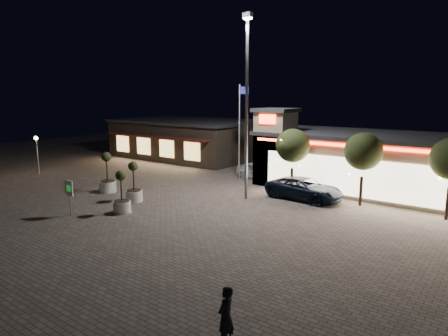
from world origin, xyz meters
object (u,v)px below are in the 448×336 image
Objects in this scene: pedestrian at (226,316)px; planter_mid at (122,200)px; valet_sign at (69,191)px; white_sedan at (260,171)px; planter_left at (107,180)px; pickup_truck at (304,189)px.

planter_mid is (-12.96, 6.86, -0.09)m from pedestrian.
valet_sign is at bearing -131.54° from planter_mid.
white_sedan is 1.40× the size of planter_left.
planter_left is at bearing 122.48° from pickup_truck.
planter_mid reaches higher than white_sedan.
planter_left is 1.14× the size of planter_mid.
pedestrian is 0.60× the size of planter_left.
planter_left is 5.91m from valet_sign.
pickup_truck is 1.27× the size of white_sedan.
pickup_truck is 6.99m from white_sedan.
pickup_truck is at bearing 50.98° from valet_sign.
white_sedan is at bearing 76.64° from valet_sign.
planter_mid is 1.23× the size of valet_sign.
pedestrian is 15.66m from valet_sign.
planter_left is (-17.99, 9.65, 0.02)m from pedestrian.
valet_sign is at bearing -58.92° from planter_left.
pickup_truck is at bearing -115.17° from white_sedan.
planter_mid is 3.08m from valet_sign.
pedestrian is at bearing -27.89° from planter_mid.
white_sedan is at bearing 57.43° from planter_left.
planter_mid is (5.03, -2.79, -0.12)m from planter_left.
planter_left is at bearing -122.09° from pedestrian.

